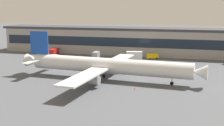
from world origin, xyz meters
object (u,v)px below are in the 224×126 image
object	(u,v)px
stair_truck	(96,55)
airliner	(106,66)
baggage_tug	(121,56)
traffic_cone_0	(135,88)
catering_truck	(135,56)
fuel_truck	(54,52)
crew_van	(152,56)

from	to	relation	value
stair_truck	airliner	bearing A→B (deg)	-66.86
baggage_tug	traffic_cone_0	bearing A→B (deg)	-72.14
baggage_tug	traffic_cone_0	world-z (taller)	baggage_tug
catering_truck	fuel_truck	world-z (taller)	catering_truck
baggage_tug	crew_van	size ratio (longest dim) A/B	0.73
baggage_tug	crew_van	xyz separation A→B (m)	(14.61, 2.29, 0.37)
airliner	traffic_cone_0	bearing A→B (deg)	-39.71
fuel_truck	baggage_tug	bearing A→B (deg)	-0.32
baggage_tug	traffic_cone_0	xyz separation A→B (m)	(16.75, -51.99, -0.76)
stair_truck	fuel_truck	world-z (taller)	stair_truck
baggage_tug	airliner	bearing A→B (deg)	-83.19
fuel_truck	traffic_cone_0	distance (m)	73.45
crew_van	traffic_cone_0	world-z (taller)	crew_van
fuel_truck	crew_van	distance (m)	49.56
airliner	traffic_cone_0	xyz separation A→B (m)	(11.71, -9.72, -4.43)
catering_truck	traffic_cone_0	bearing A→B (deg)	-78.94
traffic_cone_0	crew_van	bearing A→B (deg)	92.26
crew_van	traffic_cone_0	size ratio (longest dim) A/B	8.63
catering_truck	traffic_cone_0	size ratio (longest dim) A/B	11.61
catering_truck	crew_van	size ratio (longest dim) A/B	1.35
catering_truck	baggage_tug	bearing A→B (deg)	152.49
catering_truck	crew_van	xyz separation A→B (m)	(7.27, 6.12, -0.83)
catering_truck	traffic_cone_0	distance (m)	49.11
crew_van	traffic_cone_0	bearing A→B (deg)	-87.74
traffic_cone_0	stair_truck	bearing A→B (deg)	120.56
stair_truck	traffic_cone_0	bearing A→B (deg)	-59.44
baggage_tug	crew_van	distance (m)	14.79
catering_truck	traffic_cone_0	world-z (taller)	catering_truck
fuel_truck	crew_van	world-z (taller)	fuel_truck
baggage_tug	fuel_truck	xyz separation A→B (m)	(-34.91, 0.19, 0.80)
airliner	crew_van	bearing A→B (deg)	77.89
catering_truck	airliner	bearing A→B (deg)	-93.42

